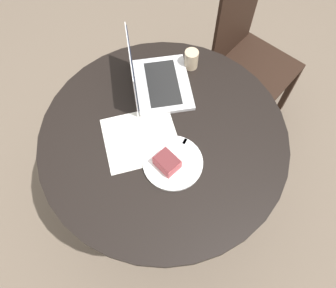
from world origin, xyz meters
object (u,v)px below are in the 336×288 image
(laptop, at_px, (154,81))
(chair, at_px, (247,56))
(plate, at_px, (173,162))
(coffee_glass, at_px, (191,59))

(laptop, bearing_deg, chair, 119.19)
(chair, distance_m, laptop, 0.73)
(plate, distance_m, laptop, 0.40)
(plate, relative_size, laptop, 0.70)
(chair, bearing_deg, laptop, -10.31)
(chair, xyz_separation_m, laptop, (-0.53, -0.41, 0.29))
(plate, distance_m, coffee_glass, 0.52)
(coffee_glass, bearing_deg, laptop, -145.10)
(coffee_glass, xyz_separation_m, laptop, (-0.17, -0.12, -0.00))
(laptop, bearing_deg, plate, 2.52)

